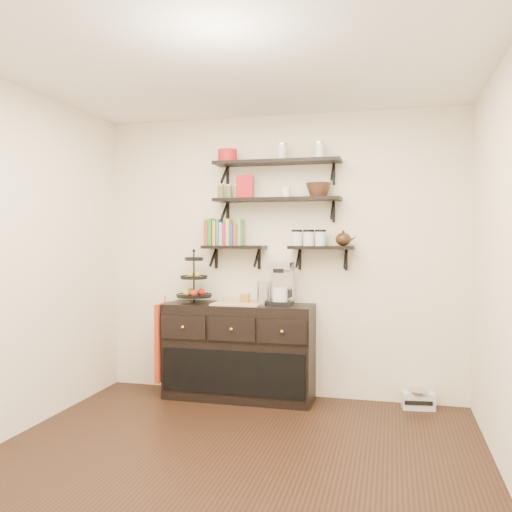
% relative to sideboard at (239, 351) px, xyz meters
% --- Properties ---
extents(floor, '(3.50, 3.50, 0.00)m').
position_rel_sideboard_xyz_m(floor, '(0.34, -1.51, -0.45)').
color(floor, black).
rests_on(floor, ground).
extents(ceiling, '(3.50, 3.50, 0.02)m').
position_rel_sideboard_xyz_m(ceiling, '(0.34, -1.51, 2.25)').
color(ceiling, white).
rests_on(ceiling, back_wall).
extents(back_wall, '(3.50, 0.02, 2.70)m').
position_rel_sideboard_xyz_m(back_wall, '(0.34, 0.24, 0.90)').
color(back_wall, white).
rests_on(back_wall, ground).
extents(shelf_top, '(1.20, 0.27, 0.23)m').
position_rel_sideboard_xyz_m(shelf_top, '(0.34, 0.10, 1.78)').
color(shelf_top, black).
rests_on(shelf_top, back_wall).
extents(shelf_mid, '(1.20, 0.27, 0.23)m').
position_rel_sideboard_xyz_m(shelf_mid, '(0.34, 0.10, 1.43)').
color(shelf_mid, black).
rests_on(shelf_mid, back_wall).
extents(shelf_low_left, '(0.60, 0.25, 0.23)m').
position_rel_sideboard_xyz_m(shelf_low_left, '(-0.08, 0.12, 0.98)').
color(shelf_low_left, black).
rests_on(shelf_low_left, back_wall).
extents(shelf_low_right, '(0.60, 0.25, 0.23)m').
position_rel_sideboard_xyz_m(shelf_low_right, '(0.76, 0.12, 0.98)').
color(shelf_low_right, black).
rests_on(shelf_low_right, back_wall).
extents(cookbooks, '(0.36, 0.15, 0.26)m').
position_rel_sideboard_xyz_m(cookbooks, '(-0.17, 0.12, 1.11)').
color(cookbooks, '#A2401C').
rests_on(cookbooks, shelf_low_left).
extents(glass_canisters, '(0.32, 0.10, 0.13)m').
position_rel_sideboard_xyz_m(glass_canisters, '(0.64, 0.12, 1.06)').
color(glass_canisters, silver).
rests_on(glass_canisters, shelf_low_right).
extents(sideboard, '(1.40, 0.50, 0.92)m').
position_rel_sideboard_xyz_m(sideboard, '(0.00, 0.00, 0.00)').
color(sideboard, black).
rests_on(sideboard, floor).
extents(fruit_stand, '(0.33, 0.33, 0.49)m').
position_rel_sideboard_xyz_m(fruit_stand, '(-0.45, 0.00, 0.62)').
color(fruit_stand, black).
rests_on(fruit_stand, sideboard).
extents(candle, '(0.08, 0.08, 0.08)m').
position_rel_sideboard_xyz_m(candle, '(0.06, 0.00, 0.50)').
color(candle, olive).
rests_on(candle, sideboard).
extents(coffee_maker, '(0.23, 0.22, 0.40)m').
position_rel_sideboard_xyz_m(coffee_maker, '(0.40, 0.03, 0.64)').
color(coffee_maker, black).
rests_on(coffee_maker, sideboard).
extents(thermal_carafe, '(0.11, 0.11, 0.22)m').
position_rel_sideboard_xyz_m(thermal_carafe, '(0.24, -0.02, 0.56)').
color(thermal_carafe, silver).
rests_on(thermal_carafe, sideboard).
extents(apron, '(0.04, 0.32, 0.74)m').
position_rel_sideboard_xyz_m(apron, '(-0.73, -0.10, 0.08)').
color(apron, '#A12B11').
rests_on(apron, sideboard).
extents(radio, '(0.29, 0.21, 0.17)m').
position_rel_sideboard_xyz_m(radio, '(1.64, 0.08, -0.37)').
color(radio, silver).
rests_on(radio, floor).
extents(recipe_box, '(0.16, 0.07, 0.22)m').
position_rel_sideboard_xyz_m(recipe_box, '(0.03, 0.10, 1.56)').
color(recipe_box, '#B5141E').
rests_on(recipe_box, shelf_mid).
extents(walnut_bowl, '(0.24, 0.24, 0.13)m').
position_rel_sideboard_xyz_m(walnut_bowl, '(0.74, 0.10, 1.51)').
color(walnut_bowl, black).
rests_on(walnut_bowl, shelf_mid).
extents(ramekins, '(0.09, 0.09, 0.10)m').
position_rel_sideboard_xyz_m(ramekins, '(0.43, 0.10, 1.50)').
color(ramekins, white).
rests_on(ramekins, shelf_mid).
extents(teapot, '(0.22, 0.18, 0.14)m').
position_rel_sideboard_xyz_m(teapot, '(0.96, 0.12, 1.07)').
color(teapot, '#321E0F').
rests_on(teapot, shelf_low_right).
extents(red_pot, '(0.18, 0.18, 0.12)m').
position_rel_sideboard_xyz_m(red_pot, '(-0.14, 0.10, 1.86)').
color(red_pot, '#B5141E').
rests_on(red_pot, shelf_top).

